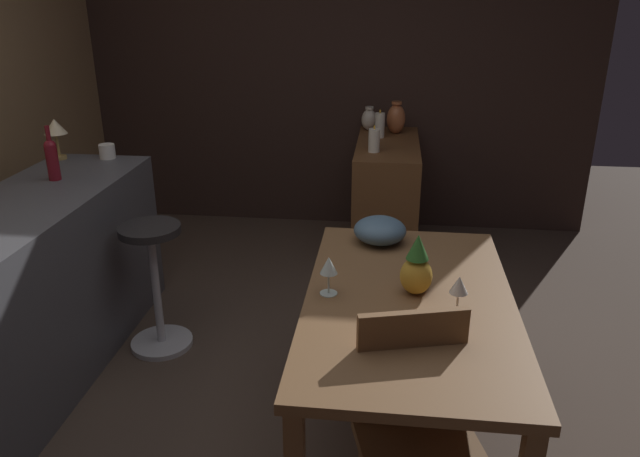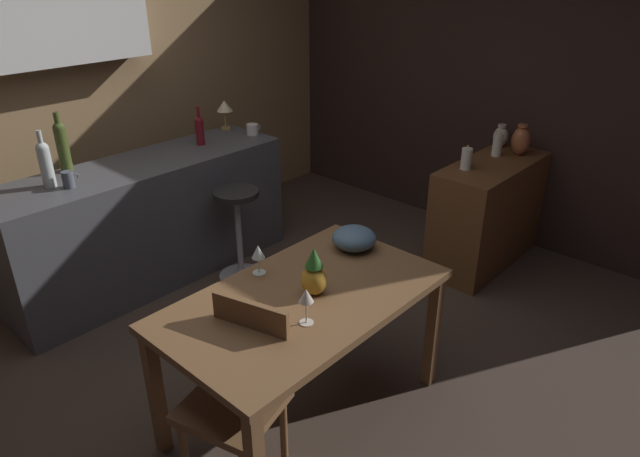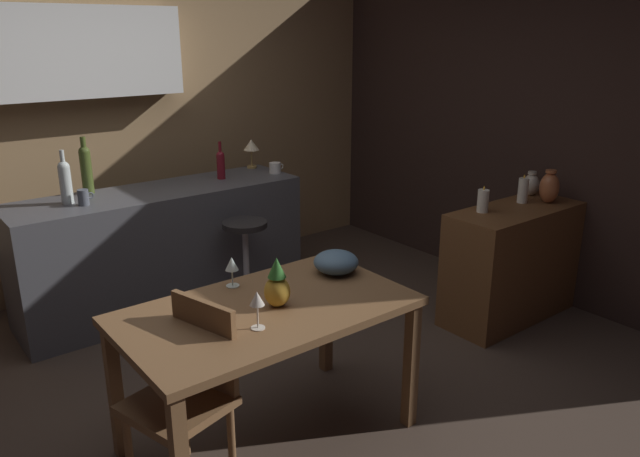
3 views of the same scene
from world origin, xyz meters
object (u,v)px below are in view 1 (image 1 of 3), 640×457
Objects in this scene: wine_bottle_ruby at (52,157)px; vase_copper at (396,119)px; sideboard_cabinet at (386,196)px; dining_table at (408,318)px; counter_lamp at (55,129)px; chair_near_window at (417,431)px; pillar_candle_short at (380,125)px; pillar_candle_tall at (374,140)px; bar_stool at (156,284)px; pineapple_centerpiece at (417,269)px; vase_ceramic_ivory at (369,119)px; wine_glass_left at (329,267)px; fruit_bowl at (380,230)px; cup_white at (107,151)px; wine_glass_right at (459,287)px.

wine_bottle_ruby is 2.43m from vase_copper.
dining_table is at bearing -176.99° from sideboard_cabinet.
sideboard_cabinet is 4.59× the size of counter_lamp.
pillar_candle_short reaches higher than chair_near_window.
pillar_candle_tall is (1.89, 0.21, 0.25)m from dining_table.
bar_stool is 1.55m from pineapple_centerpiece.
dining_table is 5.82× the size of vase_copper.
vase_ceramic_ivory reaches higher than sideboard_cabinet.
vase_copper is (0.56, -0.14, 0.04)m from pillar_candle_tall.
wine_glass_left is at bearing 38.06° from chair_near_window.
wine_glass_left is 0.57m from fruit_bowl.
bar_stool is 3.95× the size of pillar_candle_tall.
chair_near_window is at bearing -123.50° from wine_bottle_ruby.
pillar_candle_short is at bearing 4.49° from dining_table.
pillar_candle_tall is (1.21, -1.11, 0.52)m from bar_stool.
dining_table is 0.48m from chair_near_window.
wine_bottle_ruby is at bearing 131.69° from pillar_candle_short.
pillar_candle_short is at bearing -48.31° from wine_bottle_ruby.
pillar_candle_short is at bearing -59.40° from counter_lamp.
dining_table is at bearing -120.42° from counter_lamp.
vase_ceramic_ivory is (2.98, 0.30, 0.43)m from chair_near_window.
wine_glass_left reaches higher than fruit_bowl.
wine_glass_left reaches higher than sideboard_cabinet.
pillar_candle_tall is (0.64, -1.56, -0.05)m from cup_white.
sideboard_cabinet reaches higher than dining_table.
wine_glass_right reaches higher than wine_glass_left.
bar_stool is at bearing 144.82° from vase_copper.
counter_lamp reaches higher than wine_glass_left.
wine_bottle_ruby reaches higher than sideboard_cabinet.
pillar_candle_tall is 0.75× the size of vase_copper.
counter_lamp is 1.97m from pillar_candle_tall.
vase_ceramic_ivory is at bearing 6.66° from pineapple_centerpiece.
pillar_candle_short is (2.31, -0.13, 0.05)m from wine_glass_left.
wine_bottle_ruby reaches higher than pillar_candle_tall.
cup_white is (0.44, -0.09, -0.08)m from wine_bottle_ruby.
bar_stool is 1.14m from counter_lamp.
pillar_candle_short is at bearing -159.37° from vase_ceramic_ivory.
pillar_candle_tall is at bearing -42.33° from bar_stool.
sideboard_cabinet is 2.30m from wine_bottle_ruby.
vase_ceramic_ivory is (0.65, 0.06, 0.01)m from pillar_candle_tall.
wine_bottle_ruby is at bearing 137.30° from vase_ceramic_ivory.
wine_glass_right reaches higher than fruit_bowl.
bar_stool is 0.86m from wine_bottle_ruby.
pineapple_centerpiece is 2.40m from vase_copper.
sideboard_cabinet is 8.62× the size of cup_white.
vase_copper is at bearing -113.76° from vase_ceramic_ivory.
pillar_candle_short is at bearing -3.62° from pillar_candle_tall.
cup_white is at bearing 49.30° from wine_glass_left.
vase_copper is (0.14, -0.12, 0.02)m from pillar_candle_short.
pillar_candle_tall is at bearing -67.78° from cup_white.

